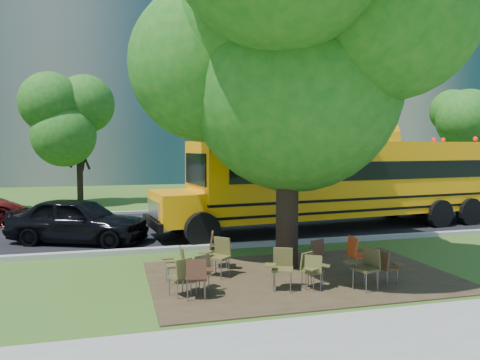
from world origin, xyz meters
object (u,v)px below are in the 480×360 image
object	(u,v)px
chair_3	(281,265)
chair_6	(366,264)
chair_0	(182,273)
chair_2	(200,269)
chair_11	(315,252)
chair_12	(358,252)
black_car	(78,220)
chair_7	(386,264)
chair_10	(217,246)
chair_4	(315,268)
chair_9	(218,253)
school_bus	(346,178)
chair_8	(177,261)
main_tree	(288,47)
chair_5	(310,267)
chair_1	(197,274)

from	to	relation	value
chair_3	chair_6	size ratio (longest dim) A/B	0.98
chair_0	chair_2	size ratio (longest dim) A/B	0.97
chair_0	chair_11	bearing A→B (deg)	-7.49
chair_2	chair_12	world-z (taller)	chair_12
chair_0	chair_11	distance (m)	3.50
chair_6	black_car	size ratio (longest dim) A/B	0.21
chair_6	chair_7	size ratio (longest dim) A/B	1.15
chair_6	chair_10	xyz separation A→B (m)	(-2.68, 2.55, 0.01)
chair_3	chair_10	distance (m)	2.29
chair_2	chair_7	distance (m)	4.04
chair_4	chair_12	world-z (taller)	chair_12
chair_11	chair_12	bearing A→B (deg)	-51.19
chair_9	chair_11	size ratio (longest dim) A/B	1.11
chair_2	black_car	size ratio (longest dim) A/B	0.19
school_bus	chair_8	bearing A→B (deg)	-148.37
main_tree	chair_7	xyz separation A→B (m)	(1.53, -2.04, -4.99)
chair_5	chair_6	xyz separation A→B (m)	(1.12, -0.38, 0.08)
chair_10	chair_12	xyz separation A→B (m)	(3.05, -1.55, 0.01)
chair_8	chair_11	distance (m)	3.33
chair_2	chair_12	distance (m)	3.82
chair_0	chair_4	bearing A→B (deg)	-29.84
chair_1	chair_7	world-z (taller)	chair_1
chair_0	chair_4	size ratio (longest dim) A/B	1.03
main_tree	school_bus	bearing A→B (deg)	49.59
chair_5	chair_10	world-z (taller)	chair_10
chair_1	chair_11	size ratio (longest dim) A/B	1.03
chair_4	chair_3	bearing A→B (deg)	-163.11
school_bus	chair_6	world-z (taller)	school_bus
main_tree	chair_6	distance (m)	5.46
main_tree	black_car	size ratio (longest dim) A/B	2.09
school_bus	chair_1	xyz separation A→B (m)	(-6.82, -6.84, -1.35)
chair_0	chair_11	xyz separation A→B (m)	(3.35, 1.01, 0.01)
chair_2	black_car	distance (m)	6.61
chair_3	chair_6	distance (m)	1.80
chair_12	chair_8	bearing A→B (deg)	-95.24
chair_4	chair_7	size ratio (longest dim) A/B	0.99
chair_12	black_car	size ratio (longest dim) A/B	0.22
chair_4	chair_1	bearing A→B (deg)	-147.93
main_tree	chair_6	world-z (taller)	main_tree
chair_2	chair_7	world-z (taller)	chair_2
chair_4	school_bus	bearing A→B (deg)	90.42
chair_6	chair_10	world-z (taller)	chair_10
chair_2	black_car	bearing A→B (deg)	87.50
chair_1	chair_6	bearing A→B (deg)	2.60
chair_5	chair_7	bearing A→B (deg)	143.89
chair_3	chair_10	size ratio (longest dim) A/B	0.97
chair_0	chair_6	distance (m)	3.87
chair_2	chair_7	xyz separation A→B (m)	(4.01, -0.55, -0.03)
chair_2	main_tree	bearing A→B (deg)	3.45
chair_8	chair_9	distance (m)	1.05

